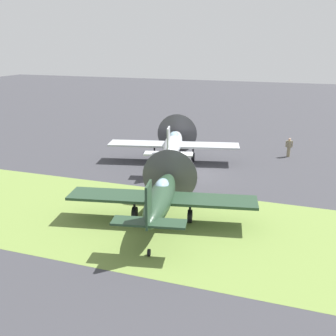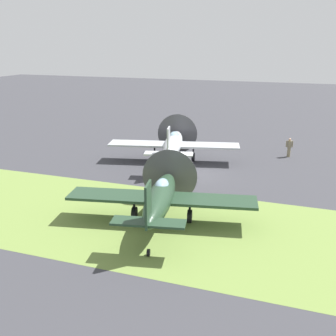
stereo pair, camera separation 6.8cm
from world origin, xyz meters
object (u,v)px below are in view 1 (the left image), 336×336
object	(u,v)px
airplane_wingman	(161,197)
runway_marker_cone	(212,200)
ground_crew_chief	(289,147)
airplane_lead	(173,144)

from	to	relation	value
airplane_wingman	runway_marker_cone	xyz separation A→B (m)	(2.06, 3.95, -1.42)
airplane_wingman	ground_crew_chief	bearing A→B (deg)	59.54
runway_marker_cone	ground_crew_chief	bearing A→B (deg)	73.62
airplane_lead	ground_crew_chief	size ratio (longest dim) A/B	6.60
airplane_lead	ground_crew_chief	xyz separation A→B (m)	(9.33, 5.28, -0.78)
airplane_lead	airplane_wingman	bearing A→B (deg)	-87.70
airplane_wingman	ground_crew_chief	xyz separation A→B (m)	(5.99, 17.33, -0.72)
airplane_lead	ground_crew_chief	distance (m)	10.75
airplane_lead	airplane_wingman	size ratio (longest dim) A/B	1.03
ground_crew_chief	airplane_lead	bearing A→B (deg)	22.91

